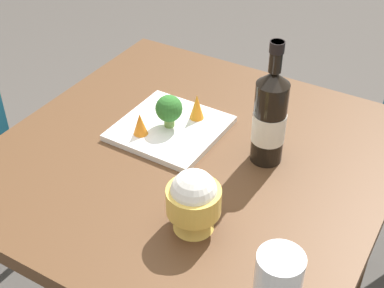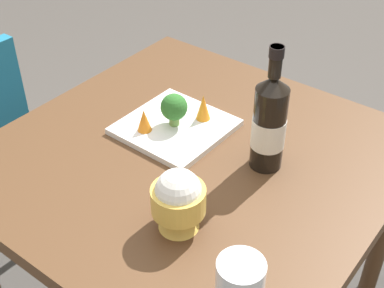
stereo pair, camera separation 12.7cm
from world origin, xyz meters
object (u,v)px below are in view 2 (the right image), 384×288
Objects in this scene: wine_bottle at (269,123)px; carrot_garnish_right at (144,120)px; rice_bowl at (178,200)px; serving_plate at (175,127)px; carrot_garnish_left at (203,107)px; wine_glass at (240,286)px; broccoli_floret at (174,108)px.

wine_bottle is 5.22× the size of carrot_garnish_right.
wine_bottle is at bearing 105.79° from carrot_garnish_right.
serving_plate is (-0.26, -0.22, -0.07)m from rice_bowl.
serving_plate is at bearing -31.61° from carrot_garnish_left.
rice_bowl is at bearing -120.80° from wine_glass.
serving_plate is at bearing 145.30° from carrot_garnish_right.
rice_bowl is 0.37m from carrot_garnish_left.
wine_bottle is 2.15× the size of rice_bowl.
broccoli_floret reaches higher than carrot_garnish_right.
wine_bottle is 0.28m from serving_plate.
carrot_garnish_left is (-0.46, -0.41, -0.08)m from wine_glass.
serving_plate is 0.09m from carrot_garnish_right.
carrot_garnish_right is at bearing -33.18° from carrot_garnish_left.
carrot_garnish_left is (-0.05, -0.21, -0.07)m from wine_bottle.
wine_bottle is 1.20× the size of serving_plate.
rice_bowl is (-0.14, -0.23, -0.05)m from wine_glass.
broccoli_floret is at bearing -32.63° from carrot_garnish_left.
carrot_garnish_right reaches higher than serving_plate.
carrot_garnish_right is at bearing -74.21° from wine_bottle.
carrot_garnish_left is 1.17× the size of carrot_garnish_right.
serving_plate is 0.09m from carrot_garnish_left.
carrot_garnish_left is (-0.33, -0.18, -0.02)m from rice_bowl.
broccoli_floret is (0.02, -0.26, -0.05)m from wine_bottle.
rice_bowl is 2.07× the size of carrot_garnish_left.
carrot_garnish_left is at bearing 147.37° from broccoli_floret.
wine_glass reaches higher than serving_plate.
wine_bottle reaches higher than rice_bowl.
wine_bottle is 0.26m from broccoli_floret.
wine_bottle is at bearing -154.65° from wine_glass.
broccoli_floret reaches higher than carrot_garnish_left.
wine_glass is 0.61m from broccoli_floret.
carrot_garnish_left is at bearing 146.82° from carrot_garnish_right.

